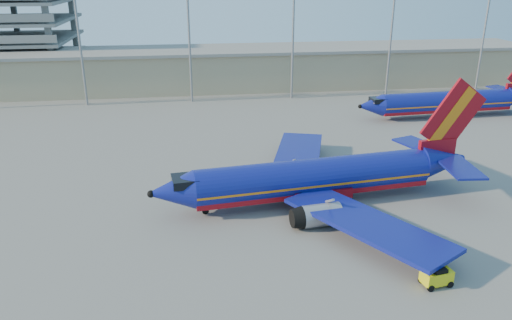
% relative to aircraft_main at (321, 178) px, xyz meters
% --- Properties ---
extents(ground, '(220.00, 220.00, 0.00)m').
position_rel_aircraft_main_xyz_m(ground, '(-8.14, 1.86, -2.78)').
color(ground, slate).
rests_on(ground, ground).
extents(terminal_building, '(122.00, 16.00, 8.50)m').
position_rel_aircraft_main_xyz_m(terminal_building, '(1.86, 59.86, 1.54)').
color(terminal_building, gray).
rests_on(terminal_building, ground).
extents(light_mast_row, '(101.60, 1.60, 28.65)m').
position_rel_aircraft_main_xyz_m(light_mast_row, '(-3.14, 47.86, 14.77)').
color(light_mast_row, gray).
rests_on(light_mast_row, ground).
extents(aircraft_main, '(38.39, 36.74, 13.02)m').
position_rel_aircraft_main_xyz_m(aircraft_main, '(0.00, 0.00, 0.00)').
color(aircraft_main, navy).
rests_on(aircraft_main, ground).
extents(aircraft_second, '(34.85, 13.55, 11.80)m').
position_rel_aircraft_main_xyz_m(aircraft_second, '(31.48, 30.45, -0.07)').
color(aircraft_second, navy).
rests_on(aircraft_second, ground).
extents(baggage_tug, '(2.60, 1.81, 1.73)m').
position_rel_aircraft_main_xyz_m(baggage_tug, '(5.12, -17.03, -1.88)').
color(baggage_tug, '#D0CE12').
rests_on(baggage_tug, ground).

